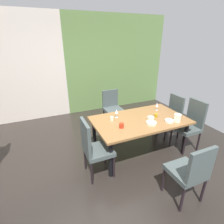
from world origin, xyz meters
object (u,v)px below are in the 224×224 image
at_px(chair_head_near, 191,171).
at_px(cup_center, 156,115).
at_px(serving_bowl_left, 151,123).
at_px(chair_right_far, 171,114).
at_px(cup_west, 121,126).
at_px(cup_near_shelf, 112,119).
at_px(chair_left_near, 93,147).
at_px(chair_right_near, 190,123).
at_px(pitcher_south, 177,118).
at_px(wine_glass_near_window, 157,105).
at_px(chair_head_far, 112,106).
at_px(wine_glass_east, 116,112).
at_px(dining_table, 140,123).
at_px(serving_bowl_front, 151,118).
at_px(serving_bowl_corner, 169,121).

relative_size(chair_head_near, cup_center, 12.86).
distance_m(chair_head_near, serving_bowl_left, 1.05).
distance_m(chair_right_far, cup_west, 1.58).
relative_size(serving_bowl_left, cup_near_shelf, 2.44).
bearing_deg(serving_bowl_left, chair_left_near, -179.05).
xyz_separation_m(chair_right_near, pitcher_south, (-0.46, -0.09, 0.24)).
bearing_deg(wine_glass_near_window, chair_head_far, 119.16).
relative_size(chair_head_far, cup_center, 12.70).
distance_m(chair_left_near, chair_head_far, 1.87).
distance_m(cup_west, pitcher_south, 1.06).
xyz_separation_m(chair_right_far, wine_glass_east, (-1.40, -0.03, 0.31)).
bearing_deg(chair_left_near, dining_table, 105.25).
bearing_deg(dining_table, serving_bowl_front, -25.67).
distance_m(serving_bowl_left, cup_west, 0.56).
xyz_separation_m(chair_right_far, pitcher_south, (-0.46, -0.65, 0.26)).
bearing_deg(serving_bowl_left, chair_right_far, 29.72).
height_order(chair_right_near, chair_right_far, chair_right_near).
bearing_deg(chair_left_near, cup_west, 102.00).
bearing_deg(cup_west, chair_head_near, -67.24).
bearing_deg(serving_bowl_left, serving_bowl_corner, -8.64).
bearing_deg(pitcher_south, chair_left_near, 176.90).
relative_size(serving_bowl_front, cup_center, 1.79).
bearing_deg(cup_west, chair_head_far, 72.44).
distance_m(serving_bowl_front, cup_west, 0.66).
bearing_deg(serving_bowl_left, chair_head_far, 93.33).
height_order(wine_glass_near_window, cup_center, wine_glass_near_window).
height_order(chair_left_near, chair_right_near, chair_right_near).
height_order(chair_right_near, wine_glass_east, chair_right_near).
bearing_deg(serving_bowl_corner, serving_bowl_left, 171.36).
xyz_separation_m(chair_head_near, pitcher_south, (0.57, 0.92, 0.27)).
relative_size(dining_table, wine_glass_near_window, 10.58).
bearing_deg(chair_left_near, chair_right_far, 105.29).
xyz_separation_m(serving_bowl_left, serving_bowl_front, (0.11, 0.17, 0.00)).
height_order(chair_head_near, pitcher_south, chair_head_near).
xyz_separation_m(chair_right_near, wine_glass_near_window, (-0.46, 0.52, 0.28)).
bearing_deg(cup_west, serving_bowl_corner, -9.61).
bearing_deg(pitcher_south, serving_bowl_corner, 159.87).
bearing_deg(serving_bowl_front, serving_bowl_left, -122.39).
relative_size(serving_bowl_corner, serving_bowl_front, 1.23).
relative_size(dining_table, serving_bowl_corner, 11.04).
bearing_deg(chair_left_near, serving_bowl_corner, 88.59).
bearing_deg(chair_head_near, chair_head_far, 90.29).
relative_size(chair_right_far, serving_bowl_corner, 5.95).
distance_m(chair_left_near, chair_right_far, 2.13).
distance_m(serving_bowl_left, pitcher_south, 0.51).
xyz_separation_m(wine_glass_east, serving_bowl_left, (0.45, -0.52, -0.10)).
xyz_separation_m(chair_right_far, serving_bowl_corner, (-0.59, -0.60, 0.21)).
relative_size(wine_glass_east, serving_bowl_front, 1.28).
distance_m(chair_head_far, serving_bowl_front, 1.41).
bearing_deg(cup_center, serving_bowl_corner, -69.44).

